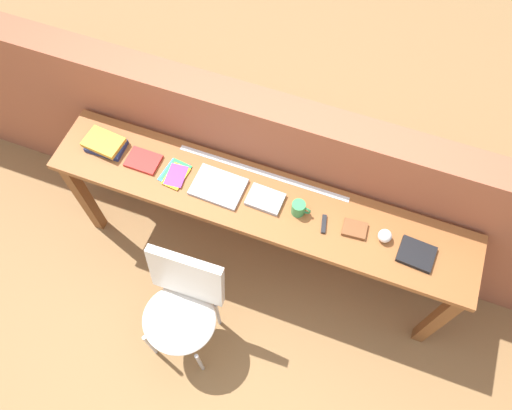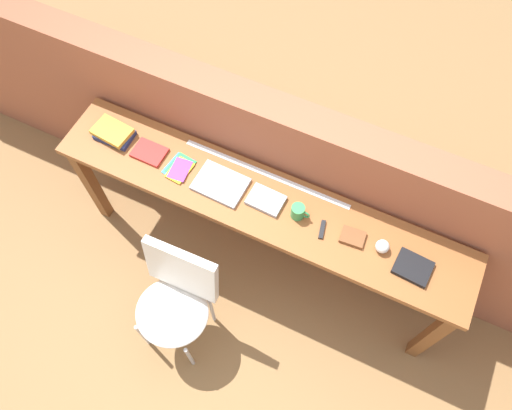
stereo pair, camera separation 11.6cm
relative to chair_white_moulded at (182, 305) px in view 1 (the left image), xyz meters
name	(u,v)px [view 1 (the left image)]	position (x,y,z in m)	size (l,w,h in m)	color
ground_plane	(244,295)	(0.24, 0.33, -0.53)	(40.00, 40.00, 0.00)	olive
brick_wall_back	(277,172)	(0.24, 0.97, 0.12)	(6.00, 0.20, 1.30)	#935138
sideboard	(259,211)	(0.24, 0.63, 0.21)	(2.50, 0.44, 0.88)	brown
chair_white_moulded	(182,305)	(0.00, 0.00, 0.00)	(0.45, 0.47, 0.89)	silver
book_stack_leftmost	(105,144)	(-0.74, 0.65, 0.38)	(0.24, 0.17, 0.06)	navy
magazine_cycling	(143,161)	(-0.48, 0.63, 0.36)	(0.19, 0.14, 0.02)	red
pamphlet_pile_colourful	(176,174)	(-0.27, 0.62, 0.36)	(0.16, 0.20, 0.01)	#E5334C
book_open_centre	(218,187)	(0.00, 0.62, 0.36)	(0.29, 0.21, 0.02)	#9E9EA3
book_grey_hardcover	(265,199)	(0.28, 0.64, 0.37)	(0.20, 0.14, 0.03)	#9E9EA3
mug	(299,208)	(0.48, 0.63, 0.40)	(0.11, 0.08, 0.09)	#338C4C
multitool_folded	(324,224)	(0.63, 0.60, 0.36)	(0.02, 0.11, 0.02)	black
leather_journal_brown	(355,229)	(0.80, 0.63, 0.37)	(0.13, 0.10, 0.02)	brown
sports_ball_small	(385,236)	(0.96, 0.64, 0.39)	(0.07, 0.07, 0.07)	silver
book_repair_rightmost	(416,254)	(1.15, 0.60, 0.37)	(0.19, 0.16, 0.03)	black
ruler_metal_back_edge	(263,173)	(0.20, 0.80, 0.35)	(1.04, 0.03, 0.00)	silver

